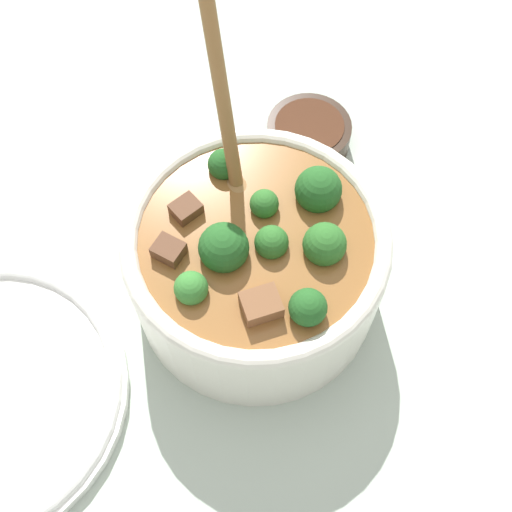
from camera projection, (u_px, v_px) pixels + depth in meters
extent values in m
plane|color=#ADBCAD|center=(256.00, 291.00, 0.62)|extent=(4.00, 4.00, 0.00)
cylinder|color=white|center=(256.00, 267.00, 0.57)|extent=(0.23, 0.23, 0.10)
torus|color=white|center=(256.00, 238.00, 0.53)|extent=(0.23, 0.23, 0.02)
cylinder|color=brown|center=(256.00, 256.00, 0.55)|extent=(0.20, 0.20, 0.07)
sphere|color=#2D6B28|center=(325.00, 244.00, 0.51)|extent=(0.04, 0.04, 0.04)
cylinder|color=#6B9956|center=(322.00, 259.00, 0.54)|extent=(0.01, 0.01, 0.02)
sphere|color=#235B23|center=(222.00, 246.00, 0.51)|extent=(0.04, 0.04, 0.04)
cylinder|color=#6B9956|center=(224.00, 263.00, 0.54)|extent=(0.01, 0.01, 0.02)
sphere|color=#2D6B28|center=(264.00, 204.00, 0.53)|extent=(0.02, 0.02, 0.02)
cylinder|color=#6B9956|center=(264.00, 215.00, 0.55)|extent=(0.01, 0.01, 0.01)
sphere|color=#235B23|center=(318.00, 190.00, 0.54)|extent=(0.04, 0.04, 0.04)
cylinder|color=#6B9956|center=(315.00, 208.00, 0.56)|extent=(0.01, 0.01, 0.02)
sphere|color=#2D6B28|center=(272.00, 242.00, 0.52)|extent=(0.03, 0.03, 0.03)
cylinder|color=#6B9956|center=(271.00, 254.00, 0.53)|extent=(0.01, 0.01, 0.01)
sphere|color=#387F33|center=(191.00, 288.00, 0.50)|extent=(0.03, 0.03, 0.03)
cylinder|color=#6B9956|center=(193.00, 298.00, 0.51)|extent=(0.01, 0.01, 0.01)
sphere|color=#235B23|center=(223.00, 164.00, 0.55)|extent=(0.03, 0.03, 0.03)
cylinder|color=#6B9956|center=(224.00, 178.00, 0.57)|extent=(0.01, 0.01, 0.01)
sphere|color=#235B23|center=(310.00, 306.00, 0.49)|extent=(0.03, 0.03, 0.03)
cylinder|color=#6B9956|center=(308.00, 317.00, 0.50)|extent=(0.01, 0.01, 0.01)
cube|color=brown|center=(261.00, 307.00, 0.49)|extent=(0.03, 0.03, 0.02)
cube|color=brown|center=(186.00, 211.00, 0.53)|extent=(0.02, 0.03, 0.02)
cube|color=brown|center=(169.00, 252.00, 0.51)|extent=(0.03, 0.03, 0.02)
ellipsoid|color=olive|center=(237.00, 187.00, 0.55)|extent=(0.04, 0.03, 0.01)
cylinder|color=olive|center=(221.00, 88.00, 0.50)|extent=(0.08, 0.03, 0.17)
cylinder|color=black|center=(308.00, 135.00, 0.69)|extent=(0.09, 0.09, 0.03)
cylinder|color=#472819|center=(309.00, 128.00, 0.68)|extent=(0.07, 0.07, 0.01)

